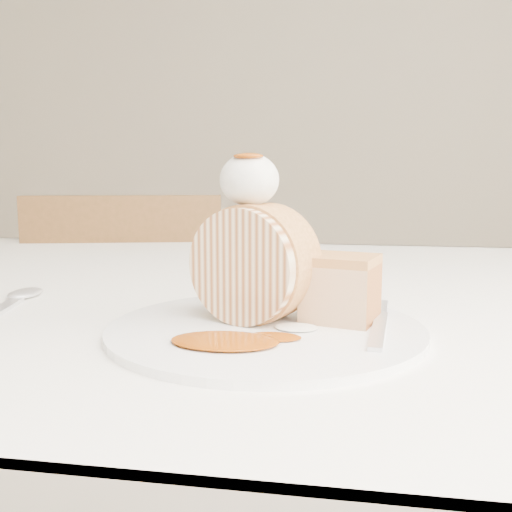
# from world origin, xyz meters

# --- Properties ---
(table) EXTENTS (1.40, 0.90, 0.75)m
(table) POSITION_xyz_m (0.00, 0.20, 0.66)
(table) COLOR white
(table) RESTS_ON ground
(chair_far) EXTENTS (0.48, 0.48, 0.84)m
(chair_far) POSITION_xyz_m (-0.39, 0.71, 0.48)
(chair_far) COLOR brown
(chair_far) RESTS_ON ground
(plate) EXTENTS (0.33, 0.33, 0.01)m
(plate) POSITION_xyz_m (0.02, -0.01, 0.75)
(plate) COLOR white
(plate) RESTS_ON table
(roulade_slice) EXTENTS (0.11, 0.09, 0.10)m
(roulade_slice) POSITION_xyz_m (0.00, 0.01, 0.81)
(roulade_slice) COLOR beige
(roulade_slice) RESTS_ON plate
(cake_chunk) EXTENTS (0.07, 0.07, 0.05)m
(cake_chunk) POSITION_xyz_m (0.08, 0.02, 0.78)
(cake_chunk) COLOR #C5874A
(cake_chunk) RESTS_ON plate
(whipped_cream) EXTENTS (0.05, 0.05, 0.05)m
(whipped_cream) POSITION_xyz_m (0.00, 0.02, 0.88)
(whipped_cream) COLOR white
(whipped_cream) RESTS_ON roulade_slice
(caramel_drizzle) EXTENTS (0.03, 0.02, 0.01)m
(caramel_drizzle) POSITION_xyz_m (0.00, 0.01, 0.90)
(caramel_drizzle) COLOR #8E3A05
(caramel_drizzle) RESTS_ON whipped_cream
(caramel_pool) EXTENTS (0.09, 0.07, 0.00)m
(caramel_pool) POSITION_xyz_m (-0.00, -0.06, 0.76)
(caramel_pool) COLOR #8E3A05
(caramel_pool) RESTS_ON plate
(fork) EXTENTS (0.04, 0.16, 0.00)m
(fork) POSITION_xyz_m (0.11, -0.01, 0.76)
(fork) COLOR silver
(fork) RESTS_ON plate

